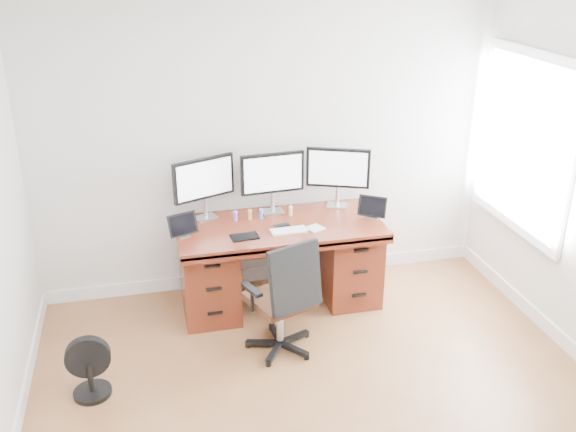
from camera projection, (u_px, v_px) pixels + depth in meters
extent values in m
cube|color=silver|center=(268.00, 139.00, 5.47)|extent=(4.00, 0.10, 2.70)
cube|color=white|center=(524.00, 143.00, 5.20)|extent=(0.04, 1.30, 1.50)
cube|color=white|center=(522.00, 143.00, 5.19)|extent=(0.01, 1.15, 1.35)
cube|color=#5C2112|center=(280.00, 227.00, 5.32)|extent=(1.70, 0.80, 0.05)
cube|color=#5C2112|center=(209.00, 273.00, 5.36)|extent=(0.45, 0.70, 0.70)
cube|color=#5C2112|center=(346.00, 258.00, 5.62)|extent=(0.45, 0.70, 0.70)
cube|color=#48180D|center=(272.00, 236.00, 5.67)|extent=(0.74, 0.03, 0.40)
cylinder|color=black|center=(280.00, 343.00, 4.97)|extent=(0.65, 0.65, 0.07)
cylinder|color=silver|center=(280.00, 320.00, 4.89)|extent=(0.05, 0.05, 0.36)
cube|color=#3F2213|center=(280.00, 299.00, 4.82)|extent=(0.55, 0.54, 0.06)
cube|color=black|center=(295.00, 278.00, 4.56)|extent=(0.40, 0.19, 0.50)
cube|color=black|center=(252.00, 290.00, 4.62)|extent=(0.13, 0.22, 0.03)
cube|color=black|center=(306.00, 271.00, 4.88)|extent=(0.13, 0.22, 0.03)
cylinder|color=black|center=(93.00, 392.00, 4.47)|extent=(0.26, 0.26, 0.03)
cylinder|color=black|center=(90.00, 377.00, 4.42)|extent=(0.04, 0.04, 0.22)
cylinder|color=black|center=(88.00, 359.00, 4.36)|extent=(0.31, 0.07, 0.31)
cube|color=silver|center=(206.00, 217.00, 5.42)|extent=(0.22, 0.20, 0.01)
cylinder|color=silver|center=(205.00, 208.00, 5.39)|extent=(0.04, 0.04, 0.18)
cube|color=black|center=(204.00, 179.00, 5.28)|extent=(0.52, 0.24, 0.35)
cube|color=white|center=(205.00, 179.00, 5.27)|extent=(0.46, 0.19, 0.30)
cube|color=silver|center=(273.00, 211.00, 5.55)|extent=(0.19, 0.15, 0.01)
cylinder|color=silver|center=(273.00, 202.00, 5.51)|extent=(0.04, 0.04, 0.18)
cube|color=black|center=(272.00, 173.00, 5.41)|extent=(0.55, 0.08, 0.35)
cube|color=white|center=(273.00, 174.00, 5.39)|extent=(0.50, 0.04, 0.30)
cube|color=silver|center=(337.00, 205.00, 5.67)|extent=(0.22, 0.20, 0.01)
cylinder|color=silver|center=(337.00, 196.00, 5.63)|extent=(0.04, 0.04, 0.18)
cube|color=black|center=(338.00, 168.00, 5.53)|extent=(0.52, 0.24, 0.35)
cube|color=white|center=(338.00, 169.00, 5.51)|extent=(0.46, 0.20, 0.30)
cube|color=silver|center=(184.00, 235.00, 5.09)|extent=(0.12, 0.11, 0.01)
cube|color=black|center=(183.00, 225.00, 5.05)|extent=(0.25, 0.15, 0.17)
cube|color=silver|center=(372.00, 217.00, 5.43)|extent=(0.13, 0.12, 0.01)
cube|color=black|center=(373.00, 207.00, 5.39)|extent=(0.24, 0.19, 0.17)
cube|color=white|center=(289.00, 231.00, 5.17)|extent=(0.30, 0.14, 0.01)
cube|color=silver|center=(315.00, 228.00, 5.22)|extent=(0.17, 0.17, 0.01)
cube|color=black|center=(245.00, 237.00, 5.07)|extent=(0.23, 0.16, 0.01)
cube|color=black|center=(282.00, 225.00, 5.28)|extent=(0.13, 0.07, 0.01)
cylinder|color=#8F54D0|center=(236.00, 218.00, 5.36)|extent=(0.03, 0.03, 0.06)
sphere|color=#8F54D0|center=(235.00, 213.00, 5.34)|extent=(0.04, 0.04, 0.04)
cylinder|color=#E48F4D|center=(250.00, 216.00, 5.38)|extent=(0.03, 0.03, 0.06)
sphere|color=#E48F4D|center=(250.00, 211.00, 5.36)|extent=(0.04, 0.04, 0.04)
cylinder|color=#618AF3|center=(261.00, 215.00, 5.40)|extent=(0.03, 0.03, 0.06)
sphere|color=#618AF3|center=(261.00, 210.00, 5.38)|extent=(0.04, 0.04, 0.04)
cylinder|color=#DAB276|center=(291.00, 212.00, 5.46)|extent=(0.03, 0.03, 0.06)
sphere|color=#DAB276|center=(291.00, 208.00, 5.44)|extent=(0.04, 0.04, 0.04)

